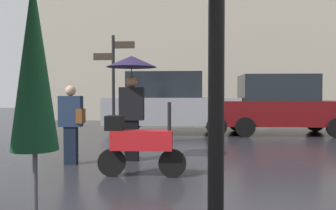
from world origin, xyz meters
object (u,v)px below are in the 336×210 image
pedestrian_with_bag (72,120)px  parked_car_right (169,103)px  pedestrian_with_umbrella (132,79)px  parked_scooter (139,143)px  folded_patio_umbrella_near (34,79)px  street_signpost (114,79)px  parked_car_left (281,105)px

pedestrian_with_bag → parked_car_right: 5.60m
pedestrian_with_umbrella → parked_scooter: size_ratio=1.46×
pedestrian_with_umbrella → parked_scooter: pedestrian_with_umbrella is taller
pedestrian_with_bag → parked_scooter: bearing=-144.2°
pedestrian_with_bag → parked_scooter: (1.45, -0.91, -0.31)m
folded_patio_umbrella_near → parked_scooter: bearing=84.1°
pedestrian_with_bag → street_signpost: 2.47m
pedestrian_with_bag → street_signpost: size_ratio=0.53×
street_signpost → parked_scooter: bearing=-70.5°
pedestrian_with_umbrella → parked_car_left: pedestrian_with_umbrella is taller
pedestrian_with_umbrella → pedestrian_with_bag: (-1.10, -0.45, -0.80)m
folded_patio_umbrella_near → parked_car_right: size_ratio=0.49×
parked_scooter → street_signpost: (-1.13, 3.19, 1.20)m
parked_car_right → street_signpost: 3.41m
parked_scooter → parked_car_left: (3.97, 6.25, 0.45)m
parked_car_left → folded_patio_umbrella_near: bearing=-126.3°
parked_car_left → parked_car_right: (-3.81, 0.02, 0.05)m
parked_scooter → street_signpost: bearing=116.7°
folded_patio_umbrella_near → parked_car_left: folded_patio_umbrella_near is taller
pedestrian_with_bag → street_signpost: bearing=-30.1°
pedestrian_with_umbrella → parked_scooter: bearing=-118.0°
parked_scooter → pedestrian_with_bag: bearing=155.1°
parked_scooter → parked_car_left: parked_car_left is taller
pedestrian_with_umbrella → parked_scooter: (0.35, -1.36, -1.12)m
pedestrian_with_bag → parked_car_right: bearing=-38.8°
parked_scooter → parked_car_right: bearing=95.8°
folded_patio_umbrella_near → pedestrian_with_bag: folded_patio_umbrella_near is taller
parked_scooter → street_signpost: street_signpost is taller
pedestrian_with_bag → parked_car_right: parked_car_right is taller
parked_scooter → folded_patio_umbrella_near: bearing=-88.6°
parked_car_right → street_signpost: (-1.29, -3.08, 0.70)m
pedestrian_with_umbrella → parked_car_right: (0.51, 4.91, -0.62)m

